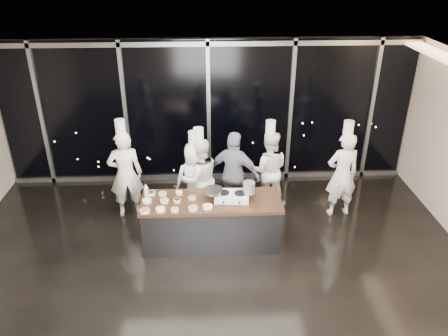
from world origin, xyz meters
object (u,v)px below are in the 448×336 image
object	(u,v)px
demo_counter	(212,222)
chef_far_left	(126,174)
chef_left	(195,179)
chef_center	(200,178)
chef_side	(342,174)
stock_pot	(249,187)
frying_pan	(213,191)
stove	(232,196)
chef_right	(268,169)
guest	(234,175)

from	to	relation	value
demo_counter	chef_far_left	distance (m)	2.00
chef_left	chef_center	distance (m)	0.12
chef_left	chef_side	distance (m)	2.88
stock_pot	chef_center	size ratio (longest dim) A/B	0.11
stock_pot	chef_left	bearing A→B (deg)	133.73
chef_center	chef_side	distance (m)	2.78
stock_pot	chef_side	bearing A→B (deg)	24.60
stock_pot	chef_left	size ratio (longest dim) A/B	0.12
frying_pan	chef_side	xyz separation A→B (m)	(2.54, 0.83, -0.17)
demo_counter	chef_side	distance (m)	2.76
chef_far_left	stove	bearing A→B (deg)	142.81
frying_pan	chef_center	xyz separation A→B (m)	(-0.24, 0.91, -0.23)
chef_right	chef_side	size ratio (longest dim) A/B	0.94
chef_side	frying_pan	bearing A→B (deg)	10.08
stock_pot	chef_right	distance (m)	1.40
demo_counter	chef_far_left	bearing A→B (deg)	147.83
demo_counter	stove	world-z (taller)	stove
stove	frying_pan	bearing A→B (deg)	-179.53
stove	chef_side	distance (m)	2.37
guest	chef_right	size ratio (longest dim) A/B	0.94
guest	stove	bearing A→B (deg)	108.29
chef_right	frying_pan	bearing A→B (deg)	52.98
chef_far_left	frying_pan	bearing A→B (deg)	139.14
stove	chef_center	world-z (taller)	chef_center
stove	chef_far_left	distance (m)	2.25
stove	chef_left	distance (m)	1.21
frying_pan	guest	bearing A→B (deg)	69.76
chef_far_left	chef_left	xyz separation A→B (m)	(1.34, -0.03, -0.13)
demo_counter	guest	xyz separation A→B (m)	(0.47, 0.96, 0.43)
chef_left	chef_side	xyz separation A→B (m)	(2.88, -0.13, 0.11)
demo_counter	chef_side	xyz separation A→B (m)	(2.57, 0.88, 0.45)
stove	chef_left	size ratio (longest dim) A/B	0.35
stock_pot	chef_far_left	xyz separation A→B (m)	(-2.30, 1.04, -0.22)
chef_side	stove	bearing A→B (deg)	13.22
frying_pan	chef_side	size ratio (longest dim) A/B	0.31
chef_left	guest	distance (m)	0.78
stove	chef_center	bearing A→B (deg)	126.65
guest	chef_center	bearing A→B (deg)	25.84
chef_far_left	chef_right	size ratio (longest dim) A/B	1.08
frying_pan	chef_side	bearing A→B (deg)	23.46
chef_center	chef_far_left	bearing A→B (deg)	-24.24
chef_center	guest	xyz separation A→B (m)	(0.68, 0.01, 0.05)
stove	guest	xyz separation A→B (m)	(0.11, 0.95, -0.08)
frying_pan	stock_pot	size ratio (longest dim) A/B	2.98
frying_pan	stove	bearing A→B (deg)	0.47
chef_left	guest	size ratio (longest dim) A/B	1.01
stove	chef_side	xyz separation A→B (m)	(2.21, 0.86, -0.06)
chef_center	chef_right	xyz separation A→B (m)	(1.39, 0.30, 0.00)
chef_far_left	guest	size ratio (longest dim) A/B	1.15
frying_pan	chef_far_left	size ratio (longest dim) A/B	0.30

